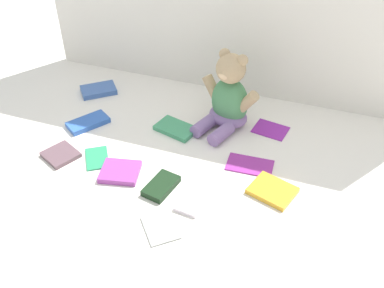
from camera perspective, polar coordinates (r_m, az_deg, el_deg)
ground_plane at (r=1.40m, az=0.78°, el=-0.67°), size 3.20×3.20×0.00m
teddy_bear at (r=1.46m, az=4.72°, el=5.77°), size 0.22×0.22×0.26m
book_case_0 at (r=1.39m, az=-12.20°, el=-1.72°), size 0.11×0.13×0.01m
book_case_1 at (r=1.27m, az=10.37°, el=-5.96°), size 0.15×0.13×0.02m
book_case_2 at (r=1.16m, az=-4.10°, el=-10.71°), size 0.13×0.13×0.01m
book_case_3 at (r=1.35m, az=7.50°, el=-2.67°), size 0.14×0.09×0.01m
book_case_4 at (r=1.32m, az=-9.28°, el=-3.56°), size 0.13×0.12×0.02m
book_case_5 at (r=1.47m, az=-2.10°, el=2.00°), size 0.15×0.11×0.02m
book_case_6 at (r=1.22m, az=-0.03°, el=-7.46°), size 0.08×0.10×0.01m
book_case_7 at (r=1.50m, az=10.13°, el=1.90°), size 0.12×0.10×0.01m
book_case_8 at (r=1.71m, az=-12.00°, el=6.85°), size 0.15×0.14×0.02m
book_case_9 at (r=1.54m, az=-13.24°, el=2.79°), size 0.13×0.15×0.02m
book_case_10 at (r=1.26m, az=-4.01°, el=-5.44°), size 0.09×0.12×0.02m
book_case_11 at (r=1.43m, az=-16.63°, el=-1.32°), size 0.13×0.13×0.01m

